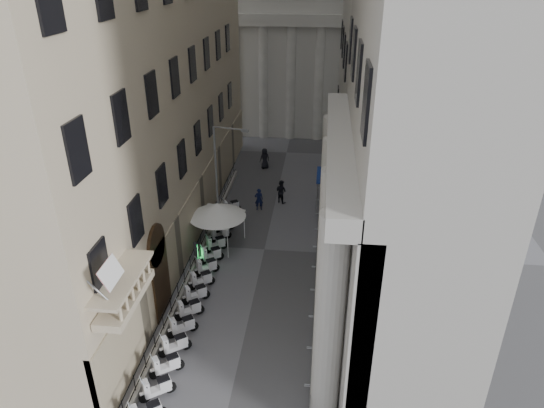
{
  "coord_description": "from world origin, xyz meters",
  "views": [
    {
      "loc": [
        3.62,
        -9.28,
        17.97
      ],
      "look_at": [
        0.73,
        17.36,
        4.5
      ],
      "focal_mm": 32.0,
      "sensor_mm": 36.0,
      "label": 1
    }
  ],
  "objects_px": {
    "pedestrian_a": "(259,199)",
    "info_kiosk": "(196,255)",
    "security_tent": "(214,207)",
    "street_lamp": "(220,171)",
    "pedestrian_b": "(281,191)"
  },
  "relations": [
    {
      "from": "info_kiosk",
      "to": "pedestrian_b",
      "type": "height_order",
      "value": "pedestrian_b"
    },
    {
      "from": "street_lamp",
      "to": "info_kiosk",
      "type": "distance_m",
      "value": 6.34
    },
    {
      "from": "security_tent",
      "to": "street_lamp",
      "type": "bearing_deg",
      "value": 84.01
    },
    {
      "from": "pedestrian_a",
      "to": "pedestrian_b",
      "type": "bearing_deg",
      "value": -150.83
    },
    {
      "from": "security_tent",
      "to": "street_lamp",
      "type": "distance_m",
      "value": 2.66
    },
    {
      "from": "security_tent",
      "to": "pedestrian_a",
      "type": "xyz_separation_m",
      "value": [
        2.43,
        5.15,
        -1.75
      ]
    },
    {
      "from": "info_kiosk",
      "to": "pedestrian_b",
      "type": "distance_m",
      "value": 10.99
    },
    {
      "from": "security_tent",
      "to": "pedestrian_a",
      "type": "bearing_deg",
      "value": 64.74
    },
    {
      "from": "security_tent",
      "to": "street_lamp",
      "type": "xyz_separation_m",
      "value": [
        0.17,
        1.65,
        2.08
      ]
    },
    {
      "from": "pedestrian_a",
      "to": "info_kiosk",
      "type": "bearing_deg",
      "value": 55.91
    },
    {
      "from": "pedestrian_a",
      "to": "pedestrian_b",
      "type": "distance_m",
      "value": 2.27
    },
    {
      "from": "security_tent",
      "to": "pedestrian_a",
      "type": "height_order",
      "value": "security_tent"
    },
    {
      "from": "info_kiosk",
      "to": "security_tent",
      "type": "bearing_deg",
      "value": 63.03
    },
    {
      "from": "street_lamp",
      "to": "pedestrian_b",
      "type": "height_order",
      "value": "street_lamp"
    },
    {
      "from": "street_lamp",
      "to": "pedestrian_a",
      "type": "bearing_deg",
      "value": 69.64
    }
  ]
}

